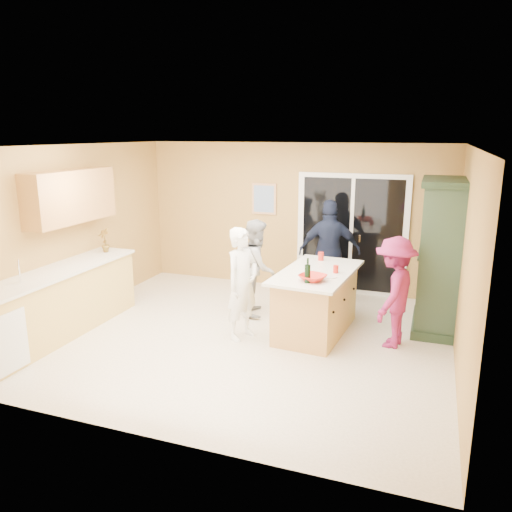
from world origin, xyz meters
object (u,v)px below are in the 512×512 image
(green_hutch, at_px, (440,258))
(woman_grey, at_px, (257,267))
(woman_navy, at_px, (330,252))
(woman_magenta, at_px, (394,292))
(kitchen_island, at_px, (316,304))
(woman_white, at_px, (242,284))

(green_hutch, relative_size, woman_grey, 1.45)
(woman_navy, distance_m, woman_magenta, 1.88)
(green_hutch, height_order, woman_magenta, green_hutch)
(green_hutch, bearing_deg, kitchen_island, -156.01)
(woman_white, bearing_deg, woman_navy, -3.01)
(green_hutch, xyz_separation_m, woman_white, (-2.50, -1.24, -0.28))
(kitchen_island, relative_size, woman_magenta, 1.21)
(kitchen_island, xyz_separation_m, woman_magenta, (1.06, -0.10, 0.32))
(green_hutch, distance_m, woman_white, 2.80)
(woman_white, height_order, woman_magenta, woman_white)
(kitchen_island, bearing_deg, woman_white, -145.12)
(kitchen_island, relative_size, woman_white, 1.15)
(green_hutch, height_order, woman_navy, green_hutch)
(woman_white, xyz_separation_m, woman_navy, (0.80, 1.90, 0.09))
(woman_grey, distance_m, woman_navy, 1.32)
(green_hutch, xyz_separation_m, woman_grey, (-2.64, -0.26, -0.31))
(woman_magenta, bearing_deg, woman_navy, -130.10)
(woman_white, bearing_deg, woman_grey, 27.96)
(woman_white, height_order, woman_navy, woman_navy)
(woman_white, bearing_deg, kitchen_island, -39.90)
(woman_magenta, bearing_deg, green_hutch, 158.15)
(woman_navy, bearing_deg, green_hutch, 143.16)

